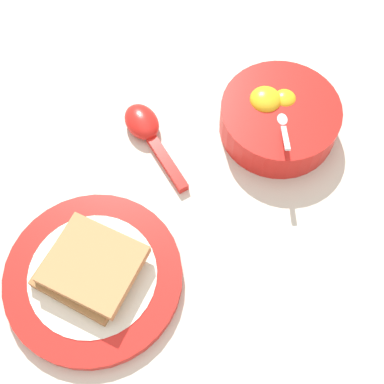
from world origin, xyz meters
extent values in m
plane|color=beige|center=(0.00, 0.00, 0.00)|extent=(3.00, 3.00, 0.00)
cylinder|color=red|center=(0.19, -0.21, 0.03)|extent=(0.17, 0.17, 0.05)
cylinder|color=white|center=(0.19, -0.21, 0.03)|extent=(0.14, 0.14, 0.02)
ellipsoid|color=yellow|center=(0.21, -0.21, 0.05)|extent=(0.03, 0.03, 0.02)
ellipsoid|color=yellow|center=(0.21, -0.18, 0.05)|extent=(0.04, 0.04, 0.02)
cylinder|color=black|center=(0.21, -0.20, 0.05)|extent=(0.04, 0.04, 0.00)
ellipsoid|color=silver|center=(0.18, -0.20, 0.05)|extent=(0.03, 0.02, 0.01)
cube|color=silver|center=(0.14, -0.20, 0.07)|extent=(0.05, 0.01, 0.03)
cylinder|color=red|center=(-0.02, 0.06, 0.01)|extent=(0.22, 0.22, 0.02)
cylinder|color=white|center=(-0.02, 0.06, 0.02)|extent=(0.16, 0.16, 0.00)
cube|color=#9E7042|center=(-0.02, 0.06, 0.03)|extent=(0.14, 0.14, 0.02)
cube|color=tan|center=(-0.01, 0.05, 0.04)|extent=(0.14, 0.14, 0.02)
ellipsoid|color=red|center=(0.21, -0.01, 0.01)|extent=(0.08, 0.07, 0.03)
cube|color=red|center=(0.14, -0.04, 0.01)|extent=(0.09, 0.06, 0.01)
camera|label=1|loc=(-0.23, -0.06, 0.66)|focal=50.00mm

